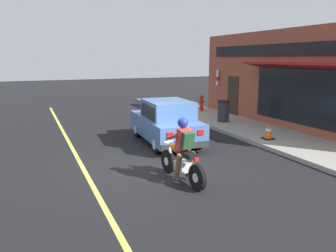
# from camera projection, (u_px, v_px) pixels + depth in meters

# --- Properties ---
(ground_plane) EXTENTS (80.00, 80.00, 0.00)m
(ground_plane) POSITION_uv_depth(u_px,v_px,m) (151.00, 166.00, 9.30)
(ground_plane) COLOR black
(sidewalk_curb) EXTENTS (2.60, 22.00, 0.14)m
(sidewalk_curb) POSITION_uv_depth(u_px,v_px,m) (245.00, 128.00, 14.10)
(sidewalk_curb) COLOR gray
(sidewalk_curb) RESTS_ON ground
(lane_stripe) EXTENTS (0.12, 19.80, 0.01)m
(lane_stripe) POSITION_uv_depth(u_px,v_px,m) (72.00, 147.00, 11.30)
(lane_stripe) COLOR #D1C64C
(lane_stripe) RESTS_ON ground
(storefront_building) EXTENTS (1.25, 11.13, 4.20)m
(storefront_building) POSITION_uv_depth(u_px,v_px,m) (280.00, 80.00, 14.04)
(storefront_building) COLOR brown
(storefront_building) RESTS_ON ground
(motorcycle_with_rider) EXTENTS (0.60, 2.02, 1.62)m
(motorcycle_with_rider) POSITION_uv_depth(u_px,v_px,m) (182.00, 155.00, 8.06)
(motorcycle_with_rider) COLOR black
(motorcycle_with_rider) RESTS_ON ground
(car_hatchback) EXTENTS (1.85, 3.87, 1.57)m
(car_hatchback) POSITION_uv_depth(u_px,v_px,m) (166.00, 122.00, 11.68)
(car_hatchback) COLOR black
(car_hatchback) RESTS_ON ground
(traffic_cone) EXTENTS (0.36, 0.36, 0.60)m
(traffic_cone) POSITION_uv_depth(u_px,v_px,m) (268.00, 131.00, 11.79)
(traffic_cone) COLOR black
(traffic_cone) RESTS_ON sidewalk_curb
(trash_bin) EXTENTS (0.56, 0.56, 0.98)m
(trash_bin) POSITION_uv_depth(u_px,v_px,m) (223.00, 111.00, 15.02)
(trash_bin) COLOR #2D2D33
(trash_bin) RESTS_ON sidewalk_curb
(fire_hydrant) EXTENTS (0.36, 0.24, 0.88)m
(fire_hydrant) POSITION_uv_depth(u_px,v_px,m) (201.00, 103.00, 18.19)
(fire_hydrant) COLOR red
(fire_hydrant) RESTS_ON sidewalk_curb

